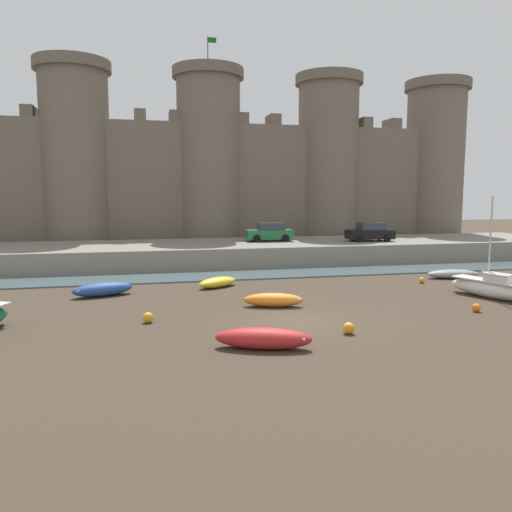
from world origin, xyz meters
TOP-DOWN VIEW (x-y plane):
  - ground_plane at (0.00, 0.00)m, footprint 160.00×160.00m
  - water_channel at (0.00, 13.61)m, footprint 80.00×4.50m
  - quay_road at (0.00, 20.86)m, footprint 62.87×10.00m
  - castle at (-0.00, 29.86)m, footprint 57.94×7.07m
  - rowboat_midflat_right at (-2.28, 9.35)m, footprint 3.01×2.51m
  - rowboat_foreground_centre at (-0.31, 3.28)m, footprint 3.22×1.74m
  - sailboat_near_channel_left at (12.14, 2.66)m, footprint 2.85×5.23m
  - rowboat_midflat_centre at (-2.48, -3.44)m, footprint 3.82×2.22m
  - rowboat_foreground_left at (-9.07, 8.08)m, footprint 3.59×2.21m
  - rowboat_midflat_left at (14.00, 8.97)m, footprint 3.75×1.66m
  - mooring_buoy_near_shore at (-6.64, 1.42)m, footprint 0.48×0.48m
  - mooring_buoy_mid_mud at (9.14, -0.05)m, footprint 0.42×0.42m
  - mooring_buoy_off_centre at (1.44, -2.29)m, footprint 0.49×0.49m
  - mooring_buoy_near_channel at (10.93, 7.83)m, footprint 0.38×0.38m
  - car_quay_centre_east at (12.88, 19.57)m, footprint 4.16×1.99m
  - car_quay_east at (4.20, 21.54)m, footprint 4.16×1.99m

SIDE VIEW (x-z plane):
  - ground_plane at x=0.00m, z-range 0.00..0.00m
  - water_channel at x=0.00m, z-range 0.00..0.10m
  - mooring_buoy_near_channel at x=10.93m, z-range 0.00..0.38m
  - mooring_buoy_mid_mud at x=9.14m, z-range 0.00..0.42m
  - mooring_buoy_near_shore at x=-6.64m, z-range 0.00..0.48m
  - mooring_buoy_off_centre at x=1.44m, z-range 0.00..0.49m
  - rowboat_midflat_left at x=14.00m, z-range 0.02..0.63m
  - rowboat_midflat_right at x=-2.28m, z-range 0.02..0.64m
  - rowboat_foreground_centre at x=-0.31m, z-range 0.02..0.73m
  - rowboat_foreground_left at x=-9.07m, z-range 0.02..0.80m
  - rowboat_midflat_centre at x=-2.48m, z-range 0.02..0.81m
  - sailboat_near_channel_left at x=12.14m, z-range -2.24..3.41m
  - quay_road at x=0.00m, z-range 0.00..1.65m
  - car_quay_centre_east at x=12.88m, z-range 1.62..3.24m
  - car_quay_east at x=4.20m, z-range 1.62..3.24m
  - castle at x=0.00m, z-range -2.29..18.84m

